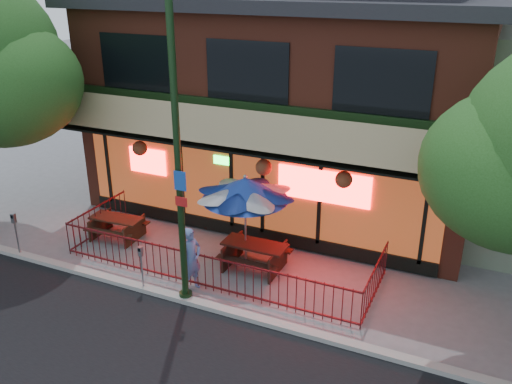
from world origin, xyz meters
TOP-DOWN VIEW (x-y plane):
  - ground at (0.00, 0.00)m, footprint 80.00×80.00m
  - curb at (0.00, -0.50)m, footprint 80.00×0.25m
  - restaurant_building at (0.00, 7.11)m, footprint 12.96×9.49m
  - patio_fence at (0.00, 0.50)m, footprint 8.44×2.62m
  - street_light at (0.00, -0.40)m, footprint 0.43×0.32m
  - picnic_table_left at (-3.60, 1.60)m, footprint 1.64×1.30m
  - picnic_table_right at (0.91, 1.68)m, footprint 1.74×1.33m
  - patio_umbrella at (0.60, 1.77)m, footprint 2.30×2.30m
  - pedestrian at (-0.10, 0.10)m, footprint 0.56×0.70m
  - parking_meter_near at (-1.19, -0.48)m, footprint 0.11×0.10m
  - parking_meter_far at (-5.40, -0.48)m, footprint 0.13×0.12m

SIDE VIEW (x-z plane):
  - ground at x=0.00m, z-range 0.00..0.00m
  - curb at x=0.00m, z-range 0.00..0.12m
  - picnic_table_left at x=-3.60m, z-range 0.11..0.78m
  - picnic_table_right at x=0.91m, z-range 0.12..0.86m
  - patio_fence at x=0.00m, z-range 0.13..1.13m
  - parking_meter_near at x=-1.19m, z-range 0.22..1.45m
  - pedestrian at x=-0.10m, z-range 0.00..1.68m
  - parking_meter_far at x=-5.40m, z-range 0.23..1.56m
  - patio_umbrella at x=0.60m, z-range 0.93..3.55m
  - street_light at x=0.00m, z-range -0.35..6.65m
  - restaurant_building at x=0.00m, z-range 0.10..8.15m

